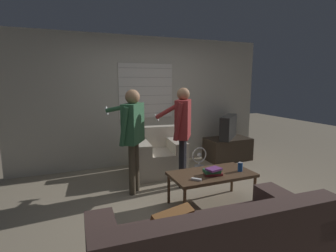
% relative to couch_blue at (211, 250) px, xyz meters
% --- Properties ---
extents(ground_plane, '(16.00, 16.00, 0.00)m').
position_rel_couch_blue_xyz_m(ground_plane, '(0.50, 1.36, -0.29)').
color(ground_plane, gray).
extents(wall_back, '(5.20, 0.08, 2.55)m').
position_rel_couch_blue_xyz_m(wall_back, '(0.50, 3.39, 0.99)').
color(wall_back, '#BCB7A8').
rests_on(wall_back, ground_plane).
extents(couch_blue, '(2.02, 0.92, 0.76)m').
position_rel_couch_blue_xyz_m(couch_blue, '(0.00, 0.00, 0.00)').
color(couch_blue, '#4C3833').
rests_on(couch_blue, ground_plane).
extents(armchair_beige, '(0.97, 0.92, 0.83)m').
position_rel_couch_blue_xyz_m(armchair_beige, '(0.51, 2.71, 0.04)').
color(armchair_beige, beige).
rests_on(armchair_beige, ground_plane).
extents(coffee_table, '(1.13, 0.59, 0.45)m').
position_rel_couch_blue_xyz_m(coffee_table, '(0.75, 1.23, 0.12)').
color(coffee_table, brown).
rests_on(coffee_table, ground_plane).
extents(tv_stand, '(0.94, 0.55, 0.47)m').
position_rel_couch_blue_xyz_m(tv_stand, '(2.18, 2.92, -0.05)').
color(tv_stand, '#33281E').
rests_on(tv_stand, ground_plane).
extents(tv, '(0.75, 0.73, 0.49)m').
position_rel_couch_blue_xyz_m(tv, '(2.18, 2.92, 0.43)').
color(tv, black).
rests_on(tv, tv_stand).
extents(person_left_standing, '(0.54, 0.79, 1.57)m').
position_rel_couch_blue_xyz_m(person_left_standing, '(-0.14, 2.02, 0.71)').
color(person_left_standing, '#4C4233').
rests_on(person_left_standing, ground_plane).
extents(person_right_standing, '(0.53, 0.75, 1.59)m').
position_rel_couch_blue_xyz_m(person_right_standing, '(0.65, 1.97, 0.71)').
color(person_right_standing, black).
rests_on(person_right_standing, ground_plane).
extents(book_stack, '(0.27, 0.20, 0.10)m').
position_rel_couch_blue_xyz_m(book_stack, '(0.71, 1.15, 0.21)').
color(book_stack, maroon).
rests_on(book_stack, coffee_table).
extents(soda_can, '(0.07, 0.07, 0.13)m').
position_rel_couch_blue_xyz_m(soda_can, '(1.15, 1.14, 0.23)').
color(soda_can, '#194C9E').
rests_on(soda_can, coffee_table).
extents(spare_remote, '(0.12, 0.12, 0.02)m').
position_rel_couch_blue_xyz_m(spare_remote, '(0.43, 1.07, 0.17)').
color(spare_remote, white).
rests_on(spare_remote, coffee_table).
extents(floor_fan, '(0.32, 0.20, 0.40)m').
position_rel_couch_blue_xyz_m(floor_fan, '(1.38, 2.71, -0.10)').
color(floor_fan, '#A8A8AD').
rests_on(floor_fan, ground_plane).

